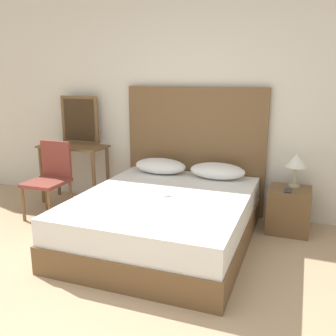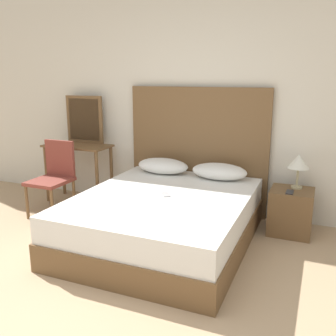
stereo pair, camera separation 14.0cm
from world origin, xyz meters
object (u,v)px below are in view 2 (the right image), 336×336
phone_on_bed (166,194)px  vanity_desk (78,157)px  table_lamp (299,163)px  phone_on_nightstand (290,192)px  bed (164,219)px  chair (54,174)px  nightstand (291,212)px

phone_on_bed → vanity_desk: (-1.56, 0.74, 0.10)m
table_lamp → phone_on_nightstand: size_ratio=2.40×
bed → chair: chair is taller
phone_on_bed → chair: size_ratio=0.19×
table_lamp → phone_on_nightstand: bearing=-105.4°
bed → vanity_desk: (-1.55, 0.75, 0.36)m
vanity_desk → nightstand: bearing=-0.5°
phone_on_nightstand → phone_on_bed: bearing=-151.3°
nightstand → table_lamp: 0.52m
bed → table_lamp: (1.18, 0.81, 0.51)m
phone_on_bed → phone_on_nightstand: phone_on_bed is taller
table_lamp → chair: chair is taller
phone_on_bed → chair: bearing=171.0°
table_lamp → vanity_desk: (-2.73, -0.06, -0.15)m
table_lamp → vanity_desk: 2.73m
vanity_desk → chair: chair is taller
phone_on_bed → nightstand: size_ratio=0.34×
table_lamp → vanity_desk: size_ratio=0.42×
nightstand → table_lamp: (0.03, 0.08, 0.52)m
table_lamp → bed: bearing=-145.6°
phone_on_nightstand → table_lamp: bearing=74.6°
phone_on_nightstand → vanity_desk: 2.68m
nightstand → vanity_desk: bearing=179.5°
phone_on_nightstand → chair: (-2.67, -0.36, 0.01)m
nightstand → vanity_desk: size_ratio=0.55×
phone_on_bed → vanity_desk: size_ratio=0.19×
bed → nightstand: bearing=32.3°
phone_on_nightstand → chair: chair is taller
bed → vanity_desk: size_ratio=2.30×
table_lamp → phone_on_nightstand: table_lamp is taller
phone_on_bed → table_lamp: 1.44m
phone_on_bed → chair: 1.57m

